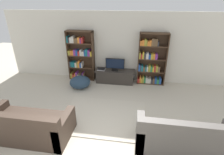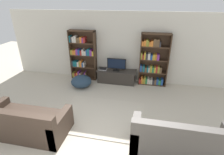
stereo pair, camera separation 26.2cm
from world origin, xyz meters
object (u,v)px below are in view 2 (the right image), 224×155
object	(u,v)px
beanbag_ottoman	(81,81)
tv_stand	(116,76)
bookshelf_left	(82,56)
couch_right_sofa	(181,141)
couch_left_sectional	(26,123)
bookshelf_right	(153,62)
television	(117,64)
laptop	(103,69)

from	to	relation	value
beanbag_ottoman	tv_stand	bearing A→B (deg)	28.02
bookshelf_left	couch_right_sofa	xyz separation A→B (m)	(3.33, -3.17, -0.65)
beanbag_ottoman	couch_left_sectional	bearing A→B (deg)	-99.59
bookshelf_right	beanbag_ottoman	xyz separation A→B (m)	(-2.50, -0.78, -0.68)
bookshelf_right	beanbag_ottoman	distance (m)	2.70
bookshelf_left	bookshelf_right	size ratio (longest dim) A/B	1.00
bookshelf_left	couch_right_sofa	bearing A→B (deg)	-43.54
bookshelf_left	tv_stand	xyz separation A→B (m)	(1.39, -0.14, -0.69)
bookshelf_left	television	bearing A→B (deg)	-6.59
tv_stand	beanbag_ottoman	world-z (taller)	tv_stand
couch_right_sofa	bookshelf_right	bearing A→B (deg)	101.33
television	couch_right_sofa	distance (m)	3.60
beanbag_ottoman	couch_right_sofa	bearing A→B (deg)	-37.31
bookshelf_left	television	world-z (taller)	bookshelf_left
bookshelf_right	tv_stand	size ratio (longest dim) A/B	1.29
laptop	couch_left_sectional	distance (m)	3.37
television	beanbag_ottoman	bearing A→B (deg)	-152.65
bookshelf_left	television	distance (m)	1.42
laptop	beanbag_ottoman	xyz separation A→B (m)	(-0.66, -0.63, -0.29)
bookshelf_right	couch_right_sofa	size ratio (longest dim) A/B	0.92
bookshelf_left	bookshelf_right	bearing A→B (deg)	-0.04
tv_stand	beanbag_ottoman	xyz separation A→B (m)	(-1.19, -0.64, -0.04)
television	beanbag_ottoman	size ratio (longest dim) A/B	0.95
bookshelf_right	laptop	world-z (taller)	bookshelf_right
bookshelf_right	couch_right_sofa	xyz separation A→B (m)	(0.63, -3.16, -0.60)
tv_stand	bookshelf_right	bearing A→B (deg)	6.21
bookshelf_right	couch_right_sofa	world-z (taller)	bookshelf_right
bookshelf_left	couch_left_sectional	world-z (taller)	bookshelf_left
bookshelf_left	television	xyz separation A→B (m)	(1.39, -0.16, -0.20)
bookshelf_left	tv_stand	size ratio (longest dim) A/B	1.29
couch_left_sectional	tv_stand	bearing A→B (deg)	62.94
couch_left_sectional	couch_right_sofa	xyz separation A→B (m)	(3.56, 0.16, 0.01)
television	couch_right_sofa	bearing A→B (deg)	-57.20
couch_left_sectional	couch_right_sofa	distance (m)	3.56
laptop	couch_right_sofa	bearing A→B (deg)	-50.73
couch_right_sofa	beanbag_ottoman	distance (m)	3.94
television	beanbag_ottoman	xyz separation A→B (m)	(-1.19, -0.62, -0.53)
television	couch_right_sofa	world-z (taller)	television
bookshelf_right	television	world-z (taller)	bookshelf_right
television	bookshelf_right	bearing A→B (deg)	6.97
couch_right_sofa	television	bearing A→B (deg)	122.80
television	couch_right_sofa	xyz separation A→B (m)	(1.94, -3.00, -0.45)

